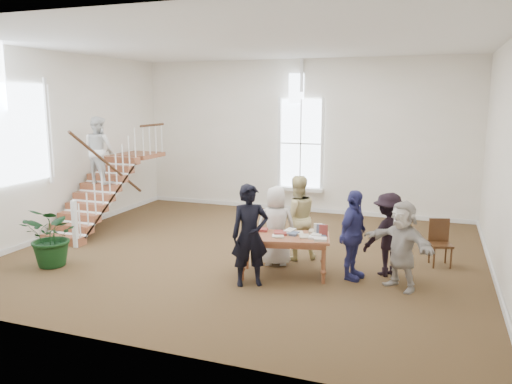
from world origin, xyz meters
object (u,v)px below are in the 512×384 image
at_px(woman_cluster_b, 388,234).
at_px(elderly_woman, 276,226).
at_px(library_table, 285,240).
at_px(person_yellow, 297,218).
at_px(police_officer, 250,235).
at_px(side_chair, 440,240).
at_px(woman_cluster_c, 402,245).
at_px(woman_cluster_a, 353,235).
at_px(floor_plant, 53,236).

bearing_deg(woman_cluster_b, elderly_woman, -39.60).
bearing_deg(library_table, person_yellow, 80.69).
bearing_deg(woman_cluster_b, police_officer, -12.24).
xyz_separation_m(police_officer, person_yellow, (0.40, 1.75, -0.04)).
relative_size(library_table, side_chair, 1.95).
distance_m(woman_cluster_b, woman_cluster_c, 0.72).
height_order(person_yellow, woman_cluster_a, person_yellow).
bearing_deg(floor_plant, woman_cluster_a, 12.92).
xyz_separation_m(woman_cluster_b, woman_cluster_c, (0.30, -0.65, -0.00)).
bearing_deg(person_yellow, floor_plant, -5.31).
xyz_separation_m(person_yellow, woman_cluster_a, (1.31, -0.80, -0.04)).
height_order(library_table, woman_cluster_c, woman_cluster_c).
distance_m(police_officer, woman_cluster_a, 1.96).
bearing_deg(floor_plant, elderly_woman, 21.25).
xyz_separation_m(person_yellow, woman_cluster_b, (1.91, -0.35, -0.09)).
relative_size(library_table, police_officer, 0.99).
distance_m(elderly_woman, woman_cluster_a, 1.64).
bearing_deg(elderly_woman, library_table, 103.63).
bearing_deg(person_yellow, elderly_woman, 28.37).
distance_m(library_table, person_yellow, 1.10).
distance_m(library_table, woman_cluster_c, 2.14).
bearing_deg(floor_plant, person_yellow, 25.35).
xyz_separation_m(elderly_woman, woman_cluster_c, (2.51, -0.50, -0.01)).
height_order(library_table, woman_cluster_b, woman_cluster_b).
relative_size(police_officer, side_chair, 1.97).
height_order(elderly_woman, side_chair, elderly_woman).
height_order(police_officer, floor_plant, police_officer).
relative_size(elderly_woman, person_yellow, 0.91).
bearing_deg(woman_cluster_c, library_table, -142.48).
xyz_separation_m(person_yellow, side_chair, (2.86, 0.62, -0.37)).
bearing_deg(side_chair, floor_plant, -176.16).
bearing_deg(woman_cluster_c, elderly_woman, -156.03).
bearing_deg(police_officer, person_yellow, 47.11).
xyz_separation_m(police_officer, woman_cluster_a, (1.71, 0.95, -0.08)).
bearing_deg(side_chair, elderly_woman, -177.16).
bearing_deg(woman_cluster_c, woman_cluster_a, -157.22).
relative_size(person_yellow, floor_plant, 1.43).
xyz_separation_m(elderly_woman, side_chair, (3.16, 1.12, -0.29)).
distance_m(woman_cluster_a, side_chair, 2.13).
bearing_deg(person_yellow, police_officer, 46.46).
distance_m(woman_cluster_b, floor_plant, 6.67).
bearing_deg(library_table, side_chair, 18.36).
relative_size(elderly_woman, floor_plant, 1.31).
height_order(woman_cluster_b, woman_cluster_c, woman_cluster_b).
bearing_deg(police_officer, elderly_woman, 55.41).
xyz_separation_m(woman_cluster_a, side_chair, (1.55, 1.42, -0.33)).
height_order(elderly_woman, woman_cluster_c, elderly_woman).
distance_m(police_officer, elderly_woman, 1.26).
xyz_separation_m(person_yellow, woman_cluster_c, (2.21, -1.00, -0.09)).
xyz_separation_m(woman_cluster_c, floor_plant, (-6.72, -1.14, -0.18)).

